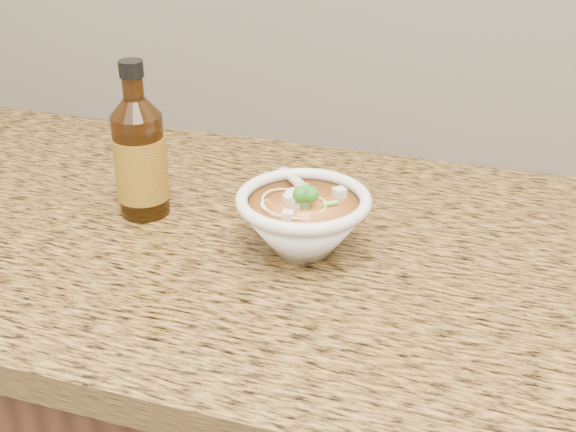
% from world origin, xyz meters
% --- Properties ---
extents(counter_slab, '(4.00, 0.68, 0.04)m').
position_xyz_m(counter_slab, '(0.00, 1.68, 0.88)').
color(counter_slab, olive).
rests_on(counter_slab, cabinet).
extents(soup_bowl, '(0.17, 0.18, 0.09)m').
position_xyz_m(soup_bowl, '(-0.15, 1.65, 0.94)').
color(soup_bowl, white).
rests_on(soup_bowl, counter_slab).
extents(hot_sauce_bottle, '(0.09, 0.09, 0.21)m').
position_xyz_m(hot_sauce_bottle, '(-0.39, 1.67, 0.98)').
color(hot_sauce_bottle, '#3D2008').
rests_on(hot_sauce_bottle, counter_slab).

